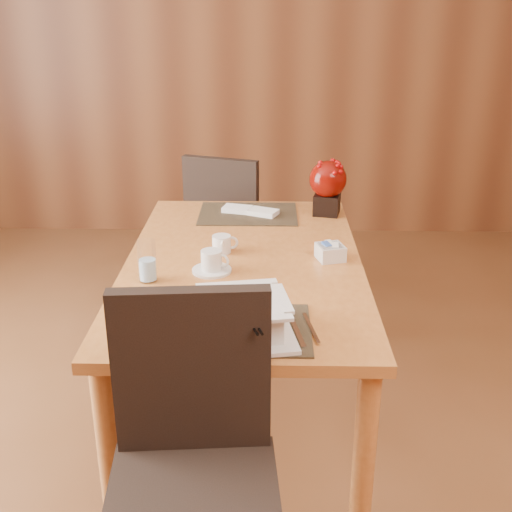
{
  "coord_description": "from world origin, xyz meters",
  "views": [
    {
      "loc": [
        0.09,
        -1.67,
        1.7
      ],
      "look_at": [
        0.05,
        0.35,
        0.87
      ],
      "focal_mm": 45.0,
      "sensor_mm": 36.0,
      "label": 1
    }
  ],
  "objects_px": {
    "sugar_caddy": "(330,252)",
    "bread_plate": "(146,329)",
    "dining_table": "(244,283)",
    "near_chair": "(193,452)",
    "soup_setting": "(242,318)",
    "creamer_jug": "(222,244)",
    "far_chair": "(229,225)",
    "berry_decor": "(328,184)",
    "water_glass": "(147,261)",
    "coffee_cup": "(212,263)"
  },
  "relations": [
    {
      "from": "water_glass",
      "to": "soup_setting",
      "type": "bearing_deg",
      "value": -48.07
    },
    {
      "from": "sugar_caddy",
      "to": "berry_decor",
      "type": "distance_m",
      "value": 0.56
    },
    {
      "from": "sugar_caddy",
      "to": "berry_decor",
      "type": "height_order",
      "value": "berry_decor"
    },
    {
      "from": "dining_table",
      "to": "sugar_caddy",
      "type": "xyz_separation_m",
      "value": [
        0.33,
        0.02,
        0.13
      ]
    },
    {
      "from": "near_chair",
      "to": "far_chair",
      "type": "distance_m",
      "value": 1.92
    },
    {
      "from": "coffee_cup",
      "to": "water_glass",
      "type": "bearing_deg",
      "value": -158.65
    },
    {
      "from": "soup_setting",
      "to": "near_chair",
      "type": "bearing_deg",
      "value": -123.58
    },
    {
      "from": "soup_setting",
      "to": "sugar_caddy",
      "type": "height_order",
      "value": "soup_setting"
    },
    {
      "from": "near_chair",
      "to": "far_chair",
      "type": "bearing_deg",
      "value": 85.93
    },
    {
      "from": "creamer_jug",
      "to": "far_chair",
      "type": "height_order",
      "value": "far_chair"
    },
    {
      "from": "dining_table",
      "to": "soup_setting",
      "type": "bearing_deg",
      "value": -88.22
    },
    {
      "from": "coffee_cup",
      "to": "bread_plate",
      "type": "xyz_separation_m",
      "value": [
        -0.16,
        -0.45,
        -0.03
      ]
    },
    {
      "from": "dining_table",
      "to": "creamer_jug",
      "type": "xyz_separation_m",
      "value": [
        -0.09,
        0.08,
        0.13
      ]
    },
    {
      "from": "dining_table",
      "to": "near_chair",
      "type": "bearing_deg",
      "value": -96.92
    },
    {
      "from": "near_chair",
      "to": "dining_table",
      "type": "bearing_deg",
      "value": 78.57
    },
    {
      "from": "soup_setting",
      "to": "near_chair",
      "type": "relative_size",
      "value": 0.35
    },
    {
      "from": "coffee_cup",
      "to": "water_glass",
      "type": "relative_size",
      "value": 0.96
    },
    {
      "from": "creamer_jug",
      "to": "near_chair",
      "type": "relative_size",
      "value": 0.1
    },
    {
      "from": "sugar_caddy",
      "to": "bread_plate",
      "type": "bearing_deg",
      "value": -136.44
    },
    {
      "from": "dining_table",
      "to": "bread_plate",
      "type": "bearing_deg",
      "value": -116.04
    },
    {
      "from": "water_glass",
      "to": "coffee_cup",
      "type": "bearing_deg",
      "value": 21.35
    },
    {
      "from": "water_glass",
      "to": "near_chair",
      "type": "distance_m",
      "value": 0.76
    },
    {
      "from": "creamer_jug",
      "to": "sugar_caddy",
      "type": "relative_size",
      "value": 0.98
    },
    {
      "from": "soup_setting",
      "to": "bread_plate",
      "type": "distance_m",
      "value": 0.3
    },
    {
      "from": "dining_table",
      "to": "sugar_caddy",
      "type": "height_order",
      "value": "sugar_caddy"
    },
    {
      "from": "soup_setting",
      "to": "water_glass",
      "type": "xyz_separation_m",
      "value": [
        -0.35,
        0.39,
        0.02
      ]
    },
    {
      "from": "soup_setting",
      "to": "creamer_jug",
      "type": "height_order",
      "value": "soup_setting"
    },
    {
      "from": "dining_table",
      "to": "sugar_caddy",
      "type": "bearing_deg",
      "value": 2.59
    },
    {
      "from": "coffee_cup",
      "to": "water_glass",
      "type": "xyz_separation_m",
      "value": [
        -0.22,
        -0.09,
        0.04
      ]
    },
    {
      "from": "sugar_caddy",
      "to": "water_glass",
      "type": "bearing_deg",
      "value": -162.38
    },
    {
      "from": "dining_table",
      "to": "coffee_cup",
      "type": "height_order",
      "value": "coffee_cup"
    },
    {
      "from": "creamer_jug",
      "to": "sugar_caddy",
      "type": "bearing_deg",
      "value": -18.81
    },
    {
      "from": "dining_table",
      "to": "soup_setting",
      "type": "height_order",
      "value": "soup_setting"
    },
    {
      "from": "creamer_jug",
      "to": "bread_plate",
      "type": "relative_size",
      "value": 0.58
    },
    {
      "from": "bread_plate",
      "to": "soup_setting",
      "type": "bearing_deg",
      "value": -4.56
    },
    {
      "from": "coffee_cup",
      "to": "far_chair",
      "type": "xyz_separation_m",
      "value": [
        -0.01,
        1.16,
        -0.27
      ]
    },
    {
      "from": "dining_table",
      "to": "bread_plate",
      "type": "relative_size",
      "value": 9.09
    },
    {
      "from": "dining_table",
      "to": "creamer_jug",
      "type": "height_order",
      "value": "creamer_jug"
    },
    {
      "from": "soup_setting",
      "to": "creamer_jug",
      "type": "relative_size",
      "value": 3.6
    },
    {
      "from": "soup_setting",
      "to": "bread_plate",
      "type": "bearing_deg",
      "value": 165.25
    },
    {
      "from": "soup_setting",
      "to": "coffee_cup",
      "type": "xyz_separation_m",
      "value": [
        -0.13,
        0.48,
        -0.02
      ]
    },
    {
      "from": "dining_table",
      "to": "near_chair",
      "type": "distance_m",
      "value": 0.89
    },
    {
      "from": "dining_table",
      "to": "far_chair",
      "type": "bearing_deg",
      "value": 96.57
    },
    {
      "from": "soup_setting",
      "to": "bread_plate",
      "type": "xyz_separation_m",
      "value": [
        -0.29,
        0.02,
        -0.05
      ]
    },
    {
      "from": "soup_setting",
      "to": "berry_decor",
      "type": "height_order",
      "value": "berry_decor"
    },
    {
      "from": "dining_table",
      "to": "near_chair",
      "type": "xyz_separation_m",
      "value": [
        -0.11,
        -0.87,
        -0.1
      ]
    },
    {
      "from": "water_glass",
      "to": "near_chair",
      "type": "bearing_deg",
      "value": -71.53
    },
    {
      "from": "near_chair",
      "to": "berry_decor",
      "type": "bearing_deg",
      "value": 67.39
    },
    {
      "from": "berry_decor",
      "to": "far_chair",
      "type": "bearing_deg",
      "value": 135.01
    },
    {
      "from": "coffee_cup",
      "to": "berry_decor",
      "type": "distance_m",
      "value": 0.83
    }
  ]
}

